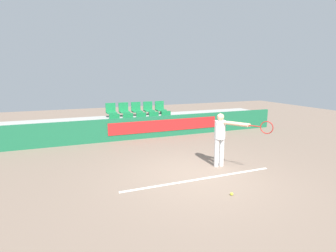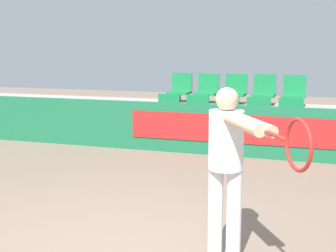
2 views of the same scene
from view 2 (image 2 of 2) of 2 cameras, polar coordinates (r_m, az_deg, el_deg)
The scene contains 14 objects.
barrier_wall at distance 8.09m, azimuth 6.29°, elevation -0.48°, with size 12.30×0.14×0.88m.
bleacher_tier_front at distance 8.64m, azimuth 6.85°, elevation -1.59°, with size 11.90×0.87×0.37m.
bleacher_tier_middle at distance 9.46m, azimuth 7.94°, elevation 0.47°, with size 11.90×0.87×0.73m.
stadium_chair_0 at distance 8.98m, azimuth -0.13°, elevation 1.77°, with size 0.44×0.45×0.59m.
stadium_chair_1 at distance 8.82m, azimuth 3.41°, elevation 1.61°, with size 0.44×0.45×0.59m.
stadium_chair_2 at distance 8.69m, azimuth 7.07°, elevation 1.44°, with size 0.44×0.45×0.59m.
stadium_chair_3 at distance 8.60m, azimuth 10.82°, elevation 1.25°, with size 0.44×0.45×0.59m.
stadium_chair_4 at distance 8.54m, azimuth 14.64°, elevation 1.06°, with size 0.44×0.45×0.59m.
stadium_chair_5 at distance 9.77m, azimuth 1.51°, elevation 4.56°, with size 0.44×0.45×0.59m.
stadium_chair_6 at distance 9.62m, azimuth 4.79°, elevation 4.45°, with size 0.44×0.45×0.59m.
stadium_chair_7 at distance 9.50m, azimuth 8.16°, elevation 4.32°, with size 0.44×0.45×0.59m.
stadium_chair_8 at distance 9.41m, azimuth 11.61°, elevation 4.18°, with size 0.44×0.45×0.59m.
stadium_chair_9 at distance 9.36m, azimuth 15.10°, elevation 4.01°, with size 0.44×0.45×0.59m.
tennis_player at distance 3.96m, azimuth 7.49°, elevation -3.85°, with size 0.89×1.38×1.51m.
Camera 2 is at (1.69, -3.43, 1.84)m, focal length 50.00 mm.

